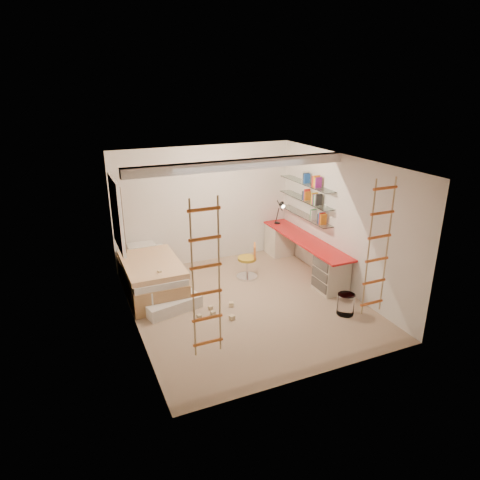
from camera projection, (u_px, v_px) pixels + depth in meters
name	position (u px, v px, depth m)	size (l,w,h in m)	color
floor	(246.00, 304.00, 7.88)	(4.50, 4.50, 0.00)	#947D5F
ceiling_beam	(240.00, 165.00, 7.26)	(4.00, 0.18, 0.16)	white
window_frame	(117.00, 214.00, 7.90)	(0.06, 1.15, 1.35)	white
window_blind	(119.00, 214.00, 7.91)	(0.02, 1.00, 1.20)	#4C2D1E
rope_ladder_left	(206.00, 280.00, 5.34)	(0.41, 0.04, 2.13)	#C96022
rope_ladder_right	(378.00, 248.00, 6.35)	(0.41, 0.04, 2.13)	#DD5925
waste_bin	(346.00, 304.00, 7.47)	(0.30, 0.30, 0.38)	white
desk	(303.00, 253.00, 9.12)	(0.56, 2.80, 0.75)	red
shelves	(306.00, 200.00, 9.03)	(0.25, 1.80, 0.71)	white
bed	(151.00, 275.00, 8.27)	(1.02, 2.00, 0.69)	#AD7F51
task_lamp	(281.00, 209.00, 9.67)	(0.14, 0.36, 0.57)	black
swivel_chair	(248.00, 266.00, 8.83)	(0.58, 0.58, 0.74)	#B38F22
play_platform	(166.00, 298.00, 7.72)	(1.15, 0.99, 0.44)	silver
toy_blocks	(189.00, 297.00, 7.58)	(1.36, 1.07, 0.71)	#CCB284
books	(306.00, 194.00, 8.98)	(0.14, 0.64, 0.92)	orange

